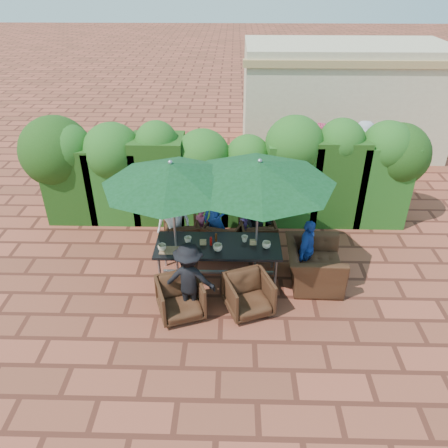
{
  "coord_description": "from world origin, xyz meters",
  "views": [
    {
      "loc": [
        0.19,
        -6.7,
        5.27
      ],
      "look_at": [
        0.02,
        0.4,
        0.96
      ],
      "focal_mm": 35.0,
      "sensor_mm": 36.0,
      "label": 1
    }
  ],
  "objects_px": {
    "chair_far_left": "(182,233)",
    "dining_table": "(218,248)",
    "chair_near_left": "(180,297)",
    "chair_far_right": "(257,233)",
    "chair_far_mid": "(224,235)",
    "chair_near_right": "(249,293)",
    "chair_end_right": "(314,259)",
    "umbrella_right": "(259,172)",
    "umbrella_left": "(171,174)"
  },
  "relations": [
    {
      "from": "umbrella_left",
      "to": "chair_end_right",
      "type": "xyz_separation_m",
      "value": [
        2.57,
        -0.01,
        -1.7
      ]
    },
    {
      "from": "chair_far_left",
      "to": "chair_near_left",
      "type": "distance_m",
      "value": 2.06
    },
    {
      "from": "chair_end_right",
      "to": "umbrella_right",
      "type": "bearing_deg",
      "value": 85.87
    },
    {
      "from": "umbrella_right",
      "to": "dining_table",
      "type": "bearing_deg",
      "value": -178.05
    },
    {
      "from": "chair_far_left",
      "to": "dining_table",
      "type": "bearing_deg",
      "value": 114.68
    },
    {
      "from": "chair_far_mid",
      "to": "chair_far_right",
      "type": "distance_m",
      "value": 0.71
    },
    {
      "from": "umbrella_left",
      "to": "chair_end_right",
      "type": "bearing_deg",
      "value": -0.26
    },
    {
      "from": "umbrella_left",
      "to": "chair_far_left",
      "type": "relative_size",
      "value": 3.42
    },
    {
      "from": "chair_far_left",
      "to": "chair_far_mid",
      "type": "distance_m",
      "value": 0.88
    },
    {
      "from": "umbrella_left",
      "to": "umbrella_right",
      "type": "xyz_separation_m",
      "value": [
        1.48,
        0.1,
        0.0
      ]
    },
    {
      "from": "chair_near_right",
      "to": "chair_far_left",
      "type": "bearing_deg",
      "value": 104.64
    },
    {
      "from": "chair_far_right",
      "to": "chair_near_left",
      "type": "bearing_deg",
      "value": 48.69
    },
    {
      "from": "dining_table",
      "to": "umbrella_right",
      "type": "xyz_separation_m",
      "value": [
        0.71,
        0.02,
        1.54
      ]
    },
    {
      "from": "umbrella_right",
      "to": "chair_near_right",
      "type": "height_order",
      "value": "umbrella_right"
    },
    {
      "from": "chair_near_left",
      "to": "chair_near_right",
      "type": "bearing_deg",
      "value": -13.57
    },
    {
      "from": "chair_near_left",
      "to": "chair_far_left",
      "type": "bearing_deg",
      "value": 75.94
    },
    {
      "from": "chair_far_left",
      "to": "chair_near_left",
      "type": "xyz_separation_m",
      "value": [
        0.19,
        -2.05,
        0.02
      ]
    },
    {
      "from": "umbrella_right",
      "to": "chair_far_left",
      "type": "relative_size",
      "value": 3.68
    },
    {
      "from": "umbrella_right",
      "to": "chair_far_mid",
      "type": "height_order",
      "value": "umbrella_right"
    },
    {
      "from": "dining_table",
      "to": "chair_far_left",
      "type": "distance_m",
      "value": 1.33
    },
    {
      "from": "chair_far_right",
      "to": "dining_table",
      "type": "bearing_deg",
      "value": 45.32
    },
    {
      "from": "chair_far_left",
      "to": "chair_near_right",
      "type": "relative_size",
      "value": 0.95
    },
    {
      "from": "chair_far_mid",
      "to": "chair_end_right",
      "type": "relative_size",
      "value": 0.61
    },
    {
      "from": "umbrella_right",
      "to": "chair_far_mid",
      "type": "bearing_deg",
      "value": 124.02
    },
    {
      "from": "chair_near_right",
      "to": "chair_end_right",
      "type": "relative_size",
      "value": 0.64
    },
    {
      "from": "chair_far_mid",
      "to": "chair_near_right",
      "type": "distance_m",
      "value": 1.93
    },
    {
      "from": "dining_table",
      "to": "chair_near_right",
      "type": "height_order",
      "value": "chair_near_right"
    },
    {
      "from": "chair_far_mid",
      "to": "chair_end_right",
      "type": "xyz_separation_m",
      "value": [
        1.71,
        -1.04,
        0.15
      ]
    },
    {
      "from": "chair_far_right",
      "to": "umbrella_left",
      "type": "bearing_deg",
      "value": 27.88
    },
    {
      "from": "chair_far_left",
      "to": "chair_far_right",
      "type": "distance_m",
      "value": 1.59
    },
    {
      "from": "chair_end_right",
      "to": "chair_near_left",
      "type": "bearing_deg",
      "value": 113.1
    },
    {
      "from": "chair_near_left",
      "to": "umbrella_left",
      "type": "bearing_deg",
      "value": 80.36
    },
    {
      "from": "chair_near_right",
      "to": "chair_end_right",
      "type": "distance_m",
      "value": 1.49
    },
    {
      "from": "chair_far_mid",
      "to": "chair_far_right",
      "type": "xyz_separation_m",
      "value": [
        0.71,
        0.07,
        0.01
      ]
    },
    {
      "from": "chair_far_mid",
      "to": "chair_near_left",
      "type": "bearing_deg",
      "value": 92.6
    },
    {
      "from": "dining_table",
      "to": "chair_far_mid",
      "type": "xyz_separation_m",
      "value": [
        0.08,
        0.95,
        -0.31
      ]
    },
    {
      "from": "chair_far_right",
      "to": "chair_near_right",
      "type": "height_order",
      "value": "chair_near_right"
    },
    {
      "from": "chair_far_left",
      "to": "chair_near_right",
      "type": "xyz_separation_m",
      "value": [
        1.36,
        -1.93,
        0.02
      ]
    },
    {
      "from": "umbrella_right",
      "to": "chair_near_right",
      "type": "distance_m",
      "value": 2.07
    },
    {
      "from": "dining_table",
      "to": "chair_near_right",
      "type": "distance_m",
      "value": 1.11
    },
    {
      "from": "chair_far_mid",
      "to": "umbrella_right",
      "type": "bearing_deg",
      "value": 145.69
    },
    {
      "from": "dining_table",
      "to": "chair_far_mid",
      "type": "relative_size",
      "value": 3.2
    },
    {
      "from": "umbrella_right",
      "to": "chair_near_left",
      "type": "height_order",
      "value": "umbrella_right"
    },
    {
      "from": "chair_far_right",
      "to": "chair_end_right",
      "type": "bearing_deg",
      "value": 125.08
    },
    {
      "from": "umbrella_right",
      "to": "chair_end_right",
      "type": "xyz_separation_m",
      "value": [
        1.09,
        -0.11,
        -1.7
      ]
    },
    {
      "from": "dining_table",
      "to": "umbrella_right",
      "type": "distance_m",
      "value": 1.69
    },
    {
      "from": "chair_near_right",
      "to": "umbrella_left",
      "type": "bearing_deg",
      "value": 127.22
    },
    {
      "from": "chair_far_left",
      "to": "chair_end_right",
      "type": "xyz_separation_m",
      "value": [
        2.59,
        -1.1,
        0.16
      ]
    },
    {
      "from": "chair_far_right",
      "to": "chair_end_right",
      "type": "relative_size",
      "value": 0.63
    },
    {
      "from": "umbrella_left",
      "to": "umbrella_right",
      "type": "height_order",
      "value": "same"
    }
  ]
}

